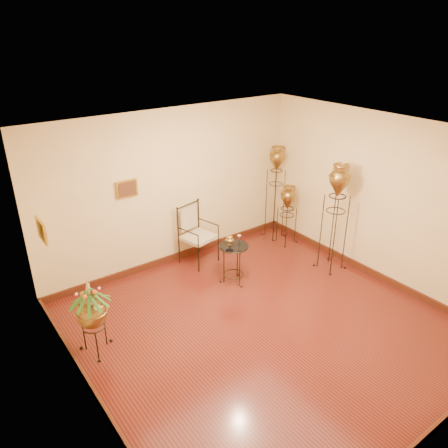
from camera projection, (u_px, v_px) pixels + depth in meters
ground at (263, 326)px, 6.39m from camera, size 5.00×5.00×0.00m
room_shell at (267, 219)px, 5.67m from camera, size 5.02×5.02×2.81m
amphora_tall at (275, 191)px, 8.71m from camera, size 0.44×0.44×1.91m
amphora_mid at (335, 217)px, 7.52m from camera, size 0.55×0.55×1.97m
amphora_short at (287, 214)px, 8.60m from camera, size 0.48×0.48×1.22m
planter_urn at (91, 311)px, 5.65m from camera, size 0.79×0.79×1.17m
armchair at (199, 235)px, 7.90m from camera, size 0.73×0.70×1.10m
side_table at (234, 263)px, 7.34m from camera, size 0.60×0.60×0.89m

